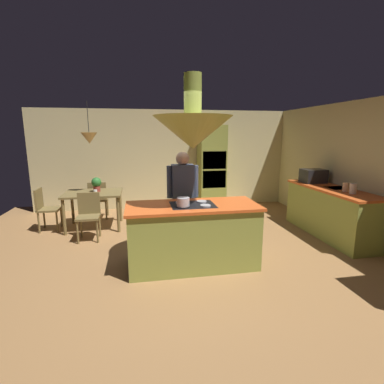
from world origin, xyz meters
name	(u,v)px	position (x,y,z in m)	size (l,w,h in m)	color
ground	(190,259)	(0.00, 0.00, 0.00)	(8.16, 8.16, 0.00)	#9E7042
wall_back	(168,159)	(0.00, 3.45, 1.27)	(6.80, 0.10, 2.55)	beige
wall_right	(361,171)	(3.25, 0.40, 1.27)	(0.10, 7.20, 2.55)	beige
kitchen_island	(193,235)	(0.00, -0.20, 0.47)	(1.92, 0.85, 0.96)	#939E42
counter_run_right	(330,211)	(2.84, 0.60, 0.48)	(0.73, 2.16, 0.94)	#939E42
oven_tower	(212,168)	(1.10, 3.04, 1.08)	(0.66, 0.62, 2.16)	#939E42
dining_table	(93,197)	(-1.70, 1.90, 0.66)	(1.14, 0.88, 0.76)	brown
person_at_island	(183,194)	(-0.04, 0.49, 0.95)	(0.53, 0.22, 1.66)	tan
range_hood	(193,130)	(0.00, -0.20, 1.99)	(1.10, 1.10, 1.00)	#939E42
pendant_light_over_table	(89,138)	(-1.70, 1.90, 1.86)	(0.32, 0.32, 0.82)	#E0B266
chair_facing_island	(89,213)	(-1.70, 1.24, 0.50)	(0.40, 0.40, 0.87)	brown
chair_by_back_wall	(98,198)	(-1.70, 2.56, 0.50)	(0.40, 0.40, 0.87)	brown
chair_at_corner	(45,206)	(-2.65, 1.90, 0.50)	(0.40, 0.40, 0.87)	brown
potted_plant_on_table	(96,184)	(-1.63, 1.96, 0.93)	(0.20, 0.20, 0.30)	#99382D
cup_on_table	(95,192)	(-1.62, 1.68, 0.81)	(0.07, 0.07, 0.09)	white
canister_flour	(353,189)	(2.84, 0.07, 1.03)	(0.11, 0.11, 0.18)	silver
canister_sugar	(346,187)	(2.84, 0.25, 1.02)	(0.11, 0.11, 0.16)	#E0B78C
microwave_on_counter	(313,176)	(2.84, 1.24, 1.08)	(0.46, 0.36, 0.28)	#232326
cooking_pot_on_cooktop	(183,202)	(-0.16, -0.33, 1.02)	(0.18, 0.18, 0.12)	#B2B2B7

